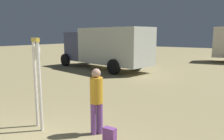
{
  "coord_description": "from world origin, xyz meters",
  "views": [
    {
      "loc": [
        3.66,
        -1.55,
        2.33
      ],
      "look_at": [
        -0.34,
        4.35,
        1.2
      ],
      "focal_mm": 35.85,
      "sensor_mm": 36.0,
      "label": 1
    }
  ],
  "objects": [
    {
      "name": "box_truck_near",
      "position": [
        -5.16,
        10.71,
        1.55
      ],
      "size": [
        7.34,
        3.55,
        2.77
      ],
      "color": "silver",
      "rests_on": "ground_plane"
    },
    {
      "name": "standing_clock",
      "position": [
        -0.85,
        1.86,
        1.38
      ],
      "size": [
        0.44,
        0.23,
        2.26
      ],
      "color": "silver",
      "rests_on": "ground_plane"
    },
    {
      "name": "backpack",
      "position": [
        1.11,
        2.12,
        0.19
      ],
      "size": [
        0.28,
        0.18,
        0.39
      ],
      "color": "#7A418C",
      "rests_on": "ground_plane"
    },
    {
      "name": "person_near_clock",
      "position": [
        0.55,
        2.4,
        0.88
      ],
      "size": [
        0.3,
        0.3,
        1.57
      ],
      "color": "#7B499C",
      "rests_on": "ground_plane"
    }
  ]
}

